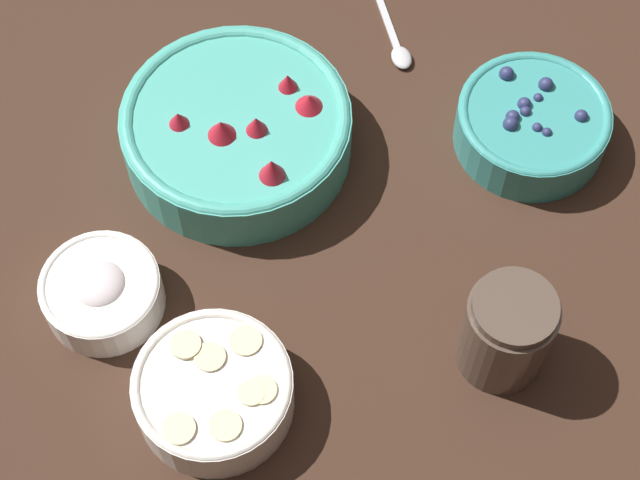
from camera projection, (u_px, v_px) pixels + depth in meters
ground_plane at (338, 193)px, 1.10m from camera, size 4.00×4.00×0.00m
bowl_strawberries at (237, 129)px, 1.09m from camera, size 0.24×0.24×0.08m
bowl_blueberries at (532, 123)px, 1.11m from camera, size 0.16×0.16×0.06m
bowl_bananas at (214, 391)px, 0.96m from camera, size 0.15×0.15×0.05m
bowl_cream at (102, 291)px, 1.01m from camera, size 0.11×0.11×0.05m
jar_chocolate at (506, 333)px, 0.97m from camera, size 0.08×0.08×0.11m
spoon at (395, 41)px, 1.19m from camera, size 0.03×0.14×0.01m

